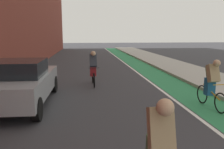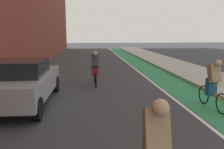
% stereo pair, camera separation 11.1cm
% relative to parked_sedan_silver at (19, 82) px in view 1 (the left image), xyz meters
% --- Properties ---
extents(ground_plane, '(93.81, 93.81, 0.00)m').
position_rel_parked_sedan_silver_xyz_m(ground_plane, '(3.03, 7.09, -0.79)').
color(ground_plane, '#38383D').
extents(bike_lane_paint, '(1.60, 42.64, 0.00)m').
position_rel_parked_sedan_silver_xyz_m(bike_lane_paint, '(6.30, 9.09, -0.78)').
color(bike_lane_paint, '#2D8451').
rests_on(bike_lane_paint, ground).
extents(lane_divider_stripe, '(0.12, 42.64, 0.00)m').
position_rel_parked_sedan_silver_xyz_m(lane_divider_stripe, '(5.40, 9.09, -0.78)').
color(lane_divider_stripe, white).
rests_on(lane_divider_stripe, ground).
extents(sidewalk_right, '(3.00, 42.64, 0.14)m').
position_rel_parked_sedan_silver_xyz_m(sidewalk_right, '(8.61, 9.09, -0.72)').
color(sidewalk_right, '#A8A59E').
rests_on(sidewalk_right, ground).
extents(parked_sedan_silver, '(2.01, 4.37, 1.53)m').
position_rel_parked_sedan_silver_xyz_m(parked_sedan_silver, '(0.00, 0.00, 0.00)').
color(parked_sedan_silver, '#9EA0A8').
rests_on(parked_sedan_silver, ground).
extents(cyclist_mid, '(0.48, 1.69, 1.60)m').
position_rel_parked_sedan_silver_xyz_m(cyclist_mid, '(6.21, -1.03, 0.06)').
color(cyclist_mid, black).
rests_on(cyclist_mid, ground).
extents(cyclist_trailing, '(0.48, 1.72, 1.61)m').
position_rel_parked_sedan_silver_xyz_m(cyclist_trailing, '(2.56, 2.77, 0.06)').
color(cyclist_trailing, black).
rests_on(cyclist_trailing, ground).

